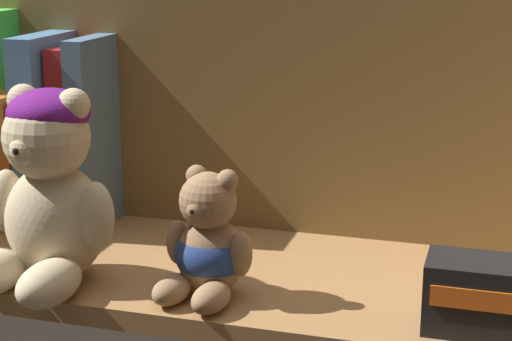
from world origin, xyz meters
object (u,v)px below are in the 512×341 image
Objects in this scene: book_4 at (27,154)px; book_7 at (98,133)px; book_6 at (77,136)px; teddy_bear_smaller at (208,246)px; book_5 at (53,129)px; teddy_bear_larger at (48,192)px; small_product_box at (477,295)px.

book_7 is at bearing 0.00° from book_4.
book_7 is at bearing 0.00° from book_6.
book_4 is at bearing 180.00° from book_6.
book_7 is 24.87cm from teddy_bear_smaller.
book_5 reaches higher than teddy_bear_smaller.
teddy_bear_smaller is (23.94, -15.61, -5.99)cm from book_5.
book_7 is 17.02cm from teddy_bear_larger.
teddy_bear_larger is (3.20, -16.62, -1.81)cm from book_7.
book_5 is at bearing 146.88° from teddy_bear_smaller.
book_4 is at bearing 180.00° from book_7.
teddy_bear_larger reaches higher than teddy_bear_smaller.
teddy_bear_larger reaches higher than book_4.
book_5 is 5.50cm from book_7.
book_4 reaches higher than small_product_box.
teddy_bear_smaller is at bearing -36.67° from book_6.
book_6 is 17.63cm from teddy_bear_larger.
book_4 is 7.01cm from book_6.
book_6 is 47.84cm from small_product_box.
book_5 reaches higher than book_7.
teddy_bear_larger is 15.81cm from teddy_bear_smaller.
small_product_box is (51.08, -15.99, -4.49)cm from book_4.
book_5 reaches higher than book_6.
teddy_bear_smaller is 23.63cm from small_product_box.
book_5 is 18.85cm from teddy_bear_larger.
small_product_box is at bearing -0.91° from teddy_bear_smaller.
small_product_box is (44.54, -15.99, -7.02)cm from book_6.
small_product_box is at bearing -17.38° from book_4.
book_4 is 0.75× the size of book_6.
book_5 is 1.01× the size of book_7.
small_product_box is at bearing 0.93° from teddy_bear_larger.
small_product_box is (42.00, -15.99, -7.55)cm from book_7.
book_7 is (5.50, 0.00, -0.10)cm from book_5.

